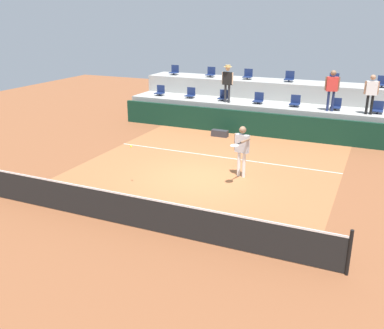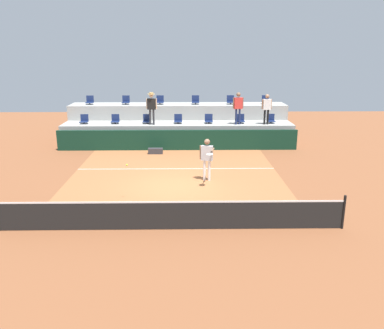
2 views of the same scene
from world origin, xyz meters
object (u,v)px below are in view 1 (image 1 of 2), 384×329
stadium_chair_upper_mid_left (248,75)px  tennis_ball (131,146)px  stadium_chair_lower_mid_right (295,102)px  stadium_chair_upper_far_right (382,83)px  stadium_chair_lower_left (190,94)px  stadium_chair_lower_mid_left (224,96)px  stadium_chair_lower_center (258,99)px  stadium_chair_upper_left (211,73)px  stadium_chair_lower_right (336,105)px  stadium_chair_lower_far_left (160,91)px  spectator_with_hat (228,80)px  tennis_player (242,146)px  equipment_bag (220,133)px  spectator_in_white (371,91)px  stadium_chair_upper_right (334,80)px  stadium_chair_lower_far_right (378,108)px  stadium_chair_upper_far_left (174,71)px  stadium_chair_upper_mid_right (289,77)px

stadium_chair_upper_mid_left → tennis_ball: stadium_chair_upper_mid_left is taller
stadium_chair_lower_mid_right → stadium_chair_upper_far_right: (3.55, 1.80, 0.85)m
stadium_chair_lower_left → stadium_chair_upper_mid_left: size_ratio=1.00×
stadium_chair_lower_left → stadium_chair_upper_far_right: 9.05m
stadium_chair_lower_mid_left → stadium_chair_lower_center: size_ratio=1.00×
stadium_chair_upper_left → stadium_chair_upper_mid_left: same height
stadium_chair_lower_right → tennis_ball: stadium_chair_lower_right is taller
stadium_chair_lower_far_left → stadium_chair_lower_mid_left: 3.54m
stadium_chair_lower_right → spectator_with_hat: (-4.98, -0.38, 0.88)m
spectator_with_hat → stadium_chair_lower_right: bearing=4.4°
stadium_chair_upper_left → tennis_player: size_ratio=0.29×
stadium_chair_lower_mid_left → stadium_chair_lower_left: bearing=180.0°
stadium_chair_lower_mid_left → equipment_bag: stadium_chair_lower_mid_left is taller
stadium_chair_lower_right → stadium_chair_upper_far_right: 2.65m
spectator_with_hat → spectator_in_white: spectator_with_hat is taller
stadium_chair_lower_far_left → stadium_chair_upper_far_right: (10.58, 1.80, 0.85)m
stadium_chair_upper_right → tennis_player: bearing=-102.5°
stadium_chair_lower_left → stadium_chair_lower_right: 7.09m
stadium_chair_lower_far_right → spectator_in_white: size_ratio=0.31×
spectator_in_white → equipment_bag: (-6.08, -1.66, -2.10)m
stadium_chair_upper_far_left → stadium_chair_upper_mid_left: same height
stadium_chair_lower_right → spectator_with_hat: 5.08m
stadium_chair_upper_far_left → spectator_in_white: size_ratio=0.31×
stadium_chair_lower_mid_left → stadium_chair_upper_right: 5.30m
stadium_chair_lower_far_left → stadium_chair_lower_far_right: bearing=0.0°
stadium_chair_lower_left → stadium_chair_lower_mid_right: (5.29, 0.00, 0.00)m
spectator_with_hat → stadium_chair_lower_far_left: bearing=174.3°
stadium_chair_lower_far_right → stadium_chair_upper_left: (-8.44, 1.80, 0.85)m
stadium_chair_lower_far_right → stadium_chair_upper_mid_left: 6.68m
stadium_chair_upper_left → stadium_chair_upper_mid_right: same height
stadium_chair_lower_mid_left → stadium_chair_upper_mid_right: bearing=32.8°
stadium_chair_lower_mid_right → stadium_chair_lower_far_right: bearing=0.0°
stadium_chair_upper_far_right → tennis_ball: bearing=-123.4°
stadium_chair_lower_left → stadium_chair_upper_left: bearing=78.2°
stadium_chair_lower_mid_left → stadium_chair_lower_mid_right: bearing=0.0°
stadium_chair_lower_mid_right → tennis_player: size_ratio=0.29×
stadium_chair_lower_right → spectator_in_white: (1.38, -0.38, 0.79)m
stadium_chair_lower_mid_right → stadium_chair_lower_far_right: size_ratio=1.00×
stadium_chair_lower_far_right → stadium_chair_upper_mid_left: (-6.38, 1.80, 0.85)m
stadium_chair_upper_far_left → equipment_bag: 6.08m
tennis_player → tennis_ball: tennis_player is taller
stadium_chair_upper_right → spectator_with_hat: 5.09m
stadium_chair_upper_far_left → stadium_chair_upper_far_right: size_ratio=1.00×
stadium_chair_lower_far_left → tennis_ball: (3.64, -8.75, -0.13)m
stadium_chair_lower_mid_left → stadium_chair_upper_far_right: (7.05, 1.80, 0.85)m
stadium_chair_lower_center → stadium_chair_lower_far_right: 5.27m
spectator_with_hat → spectator_in_white: (6.36, 0.00, -0.09)m
stadium_chair_lower_left → tennis_ball: stadium_chair_lower_left is taller
stadium_chair_upper_far_left → tennis_ball: 11.22m
stadium_chair_upper_right → tennis_ball: bearing=-114.5°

